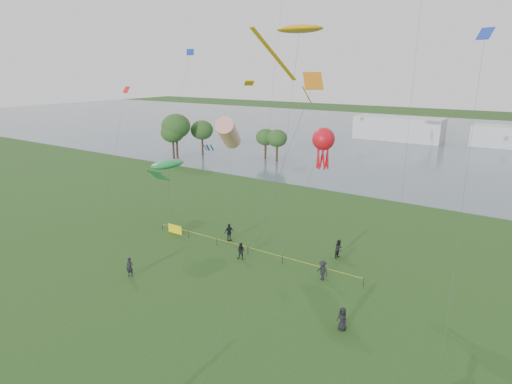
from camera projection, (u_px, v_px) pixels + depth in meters
The scene contains 17 objects.
ground_plane at pixel (177, 335), 29.90m from camera, with size 400.00×400.00×0.00m, color #1A3A12.
lake at pixel (450, 141), 109.84m from camera, with size 400.00×120.00×0.08m, color slate.
pavilion_left at pixel (398, 129), 111.42m from camera, with size 22.00×8.00×6.00m, color silver.
trees at pixel (203, 131), 87.56m from camera, with size 23.60×14.93×9.18m.
fence at pixel (201, 236), 46.02m from camera, with size 24.07×0.07×1.05m.
spectator_a at pixel (241, 251), 41.51m from camera, with size 0.82×0.64×1.70m, color black.
spectator_b at pixel (322, 270), 37.42m from camera, with size 1.18×0.68×1.82m, color black.
spectator_c at pixel (229, 232), 45.97m from camera, with size 1.15×0.48×1.96m, color black.
spectator_d at pixel (342, 319), 30.25m from camera, with size 0.84×0.55×1.72m, color black.
spectator_f at pixel (130, 267), 38.08m from camera, with size 0.65×0.43×1.79m, color black.
spectator_g at pixel (339, 249), 41.84m from camera, with size 0.91×0.71×1.88m, color black.
kite_stingray at pixel (299, 30), 38.16m from camera, with size 4.51×9.88×21.70m.
kite_windsock at pixel (228, 133), 46.29m from camera, with size 4.36×5.28×13.21m.
kite_creature at pixel (167, 164), 49.09m from camera, with size 2.57×4.80×7.84m.
kite_octopus at pixel (323, 140), 40.79m from camera, with size 2.18×9.62×12.56m.
kite_delta at pixel (308, 95), 30.94m from camera, with size 1.53×15.58×17.69m.
small_kites at pixel (270, 18), 41.57m from camera, with size 40.27×11.82×17.22m.
Camera 1 is at (19.04, -18.53, 17.86)m, focal length 30.00 mm.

